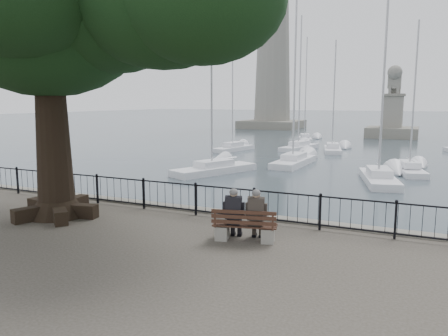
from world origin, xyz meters
The scene contains 15 objects.
harbor centered at (0.00, 3.00, -0.50)m, with size 260.00×260.00×1.20m.
railing centered at (0.00, 2.50, 0.56)m, with size 22.06×0.06×1.00m.
bench centered at (1.42, 0.68, 0.31)m, with size 1.75×0.88×0.89m.
person_left centered at (1.11, 0.71, 0.65)m, with size 0.51×0.76×1.41m.
person_right centered at (1.69, 0.85, 0.65)m, with size 0.51×0.76×1.41m.
lighthouse centered at (-18.00, 62.00, 11.41)m, with size 9.62×9.62×29.55m.
lion_monument centered at (2.00, 49.93, 1.28)m, with size 6.17×6.17×9.06m.
sailboat_a centered at (-6.62, 15.52, -0.69)m, with size 3.99×6.26×10.88m.
sailboat_b centered at (-2.90, 21.26, -0.63)m, with size 1.97×6.19×13.45m.
sailboat_c centered at (3.40, 16.51, -0.70)m, with size 2.91×5.99×10.49m.
sailboat_e centered at (-10.54, 27.87, -0.64)m, with size 2.51×5.23×11.81m.
sailboat_f centered at (-1.89, 30.79, -0.69)m, with size 2.48×5.29×10.12m.
sailboat_h centered at (-7.02, 41.01, -0.63)m, with size 2.77×4.89×11.96m.
sailboat_i centered at (4.91, 20.70, -0.69)m, with size 2.40×4.97×9.70m.
sailboat_j centered at (-5.12, 31.15, -0.64)m, with size 2.61×5.75×12.54m.
Camera 1 is at (5.49, -9.59, 3.66)m, focal length 35.00 mm.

